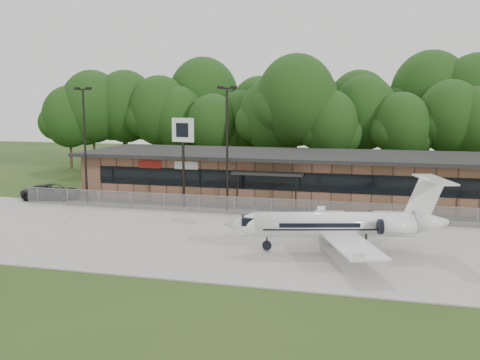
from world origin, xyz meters
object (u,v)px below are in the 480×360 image
(business_jet, at_px, (342,225))
(suv, at_px, (52,192))
(pole_sign, at_px, (183,139))
(terminal, at_px, (301,175))

(business_jet, bearing_deg, suv, 143.30)
(business_jet, relative_size, suv, 2.54)
(pole_sign, bearing_deg, business_jet, -26.00)
(terminal, distance_m, pole_sign, 12.02)
(terminal, bearing_deg, suv, -162.96)
(terminal, height_order, pole_sign, pole_sign)
(suv, relative_size, pole_sign, 0.69)
(business_jet, bearing_deg, pole_sign, 128.55)
(pole_sign, bearing_deg, terminal, 48.92)
(terminal, bearing_deg, pole_sign, -141.37)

